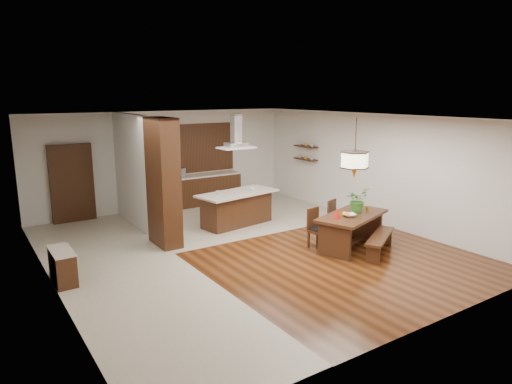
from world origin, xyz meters
TOP-DOWN VIEW (x-y plane):
  - room_shell at (0.00, 0.00)m, footprint 9.00×9.04m
  - tile_hallway at (-2.75, 0.00)m, footprint 2.50×9.00m
  - tile_kitchen at (1.25, 2.50)m, footprint 5.50×4.00m
  - soffit_band at (0.00, 0.00)m, footprint 8.00×9.00m
  - partition_pier at (-1.40, 1.20)m, footprint 0.45×1.00m
  - partition_stub at (-1.40, 3.30)m, footprint 0.18×2.40m
  - hallway_console at (-3.81, 0.20)m, footprint 0.37×0.88m
  - hallway_doorway at (-2.70, 4.40)m, footprint 1.10×0.20m
  - rear_counter at (1.00, 4.20)m, footprint 2.60×0.62m
  - kitchen_window at (1.00, 4.46)m, footprint 2.60×0.08m
  - shelf_lower at (3.87, 2.60)m, footprint 0.26×0.90m
  - shelf_upper at (3.87, 2.60)m, footprint 0.26×0.90m
  - dining_table at (2.00, -1.31)m, footprint 2.06×1.49m
  - dining_bench at (2.22, -1.95)m, footprint 1.47×1.04m
  - dining_chair_left at (1.37, -0.93)m, footprint 0.47×0.47m
  - dining_chair_right at (2.25, -0.62)m, footprint 0.52×0.52m
  - pendant_lantern at (2.00, -1.31)m, footprint 0.64×0.64m
  - foliage_plant at (2.24, -1.21)m, footprint 0.58×0.53m
  - fruit_bowl at (1.81, -1.41)m, footprint 0.36×0.36m
  - napkin_cone at (1.47, -1.38)m, footprint 0.20×0.20m
  - gold_ornament at (2.55, -1.25)m, footprint 0.10×0.10m
  - kitchen_island at (0.79, 1.65)m, footprint 2.28×1.28m
  - range_hood at (0.79, 1.66)m, footprint 0.90×0.55m
  - island_cup at (1.23, 1.58)m, footprint 0.14×0.14m
  - microwave at (0.21, 4.18)m, footprint 0.57×0.48m

SIDE VIEW (x-z plane):
  - tile_hallway at x=-2.75m, z-range 0.00..0.01m
  - tile_kitchen at x=1.25m, z-range 0.00..0.01m
  - dining_bench at x=2.22m, z-range 0.00..0.42m
  - hallway_console at x=-3.81m, z-range 0.00..0.63m
  - dining_chair_left at x=1.37m, z-range 0.00..0.90m
  - kitchen_island at x=0.79m, z-range 0.01..0.90m
  - dining_chair_right at x=2.25m, z-range 0.00..0.92m
  - rear_counter at x=1.00m, z-range 0.00..0.95m
  - dining_table at x=2.00m, z-range 0.18..0.96m
  - fruit_bowl at x=1.81m, z-range 0.78..0.84m
  - gold_ornament at x=2.55m, z-range 0.78..0.88m
  - napkin_cone at x=1.47m, z-range 0.78..1.01m
  - island_cup at x=1.23m, z-range 0.89..0.99m
  - hallway_doorway at x=-2.70m, z-range 0.00..2.10m
  - foliage_plant at x=2.24m, z-range 0.78..1.33m
  - microwave at x=0.21m, z-range 0.95..1.22m
  - shelf_lower at x=3.87m, z-range 1.38..1.42m
  - partition_pier at x=-1.40m, z-range 0.00..2.90m
  - partition_stub at x=-1.40m, z-range 0.00..2.90m
  - kitchen_window at x=1.00m, z-range 1.00..2.50m
  - shelf_upper at x=3.87m, z-range 1.78..1.82m
  - room_shell at x=0.00m, z-range 0.60..3.52m
  - pendant_lantern at x=2.00m, z-range 1.59..2.90m
  - range_hood at x=0.79m, z-range 2.03..2.90m
  - soffit_band at x=0.00m, z-range 2.88..2.89m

